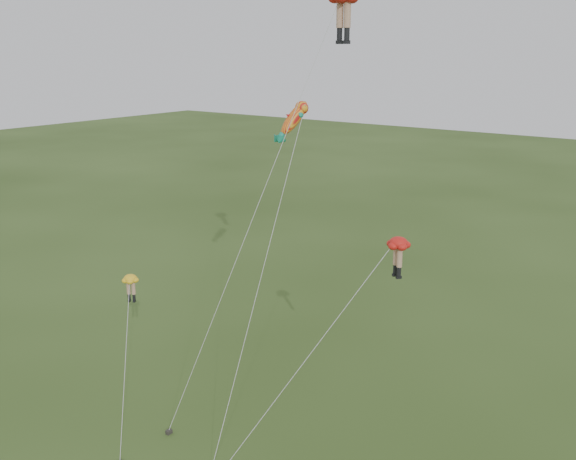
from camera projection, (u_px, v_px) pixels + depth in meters
The scene contains 5 objects.
ground at pixel (201, 454), 35.60m from camera, with size 300.00×300.00×0.00m, color #2C4017.
legs_kite_red_high at pixel (342, 5), 33.89m from camera, with size 7.30×9.46×24.84m.
legs_kite_red_mid at pixel (394, 252), 32.27m from camera, with size 6.65×10.05×12.60m.
legs_kite_yellow at pixel (130, 287), 38.06m from camera, with size 4.68×5.58×8.78m.
fish_kite at pixel (294, 120), 39.78m from camera, with size 3.97×12.98×18.82m.
Camera 1 is at (22.17, -22.04, 21.66)m, focal length 40.00 mm.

